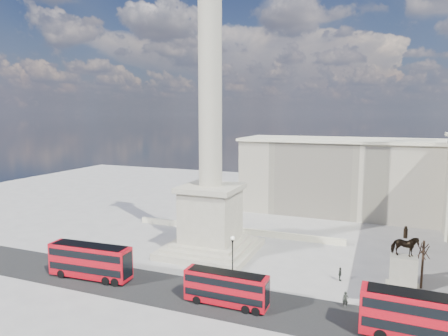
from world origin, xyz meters
TOP-DOWN VIEW (x-y plane):
  - ground at (0.00, 0.00)m, footprint 180.00×180.00m
  - asphalt_road at (5.00, -10.00)m, footprint 120.00×9.00m
  - nelsons_column at (0.00, 5.00)m, footprint 14.00×14.00m
  - balustrade_wall at (0.00, 16.00)m, footprint 40.00×0.60m
  - building_northeast at (20.00, 40.00)m, footprint 51.00×17.00m
  - red_bus_a at (-10.70, -10.68)m, footprint 11.65×3.32m
  - red_bus_b at (8.99, -11.02)m, footprint 9.83×2.40m
  - red_bus_c at (29.64, -11.14)m, footprint 12.07×3.07m
  - victorian_lamp at (7.26, -4.47)m, footprint 0.53×0.53m
  - equestrian_statue at (28.03, 1.19)m, footprint 3.93×2.95m
  - bare_tree_mid at (30.26, 2.42)m, footprint 1.73×1.73m
  - pedestrian_walking at (21.79, -6.50)m, footprint 0.69×0.46m
  - pedestrian_standing at (27.06, -6.50)m, footprint 0.96×0.84m
  - pedestrian_crossing at (20.45, 0.95)m, footprint 0.65×1.14m

SIDE VIEW (x-z plane):
  - ground at x=0.00m, z-range 0.00..0.00m
  - asphalt_road at x=5.00m, z-range 0.00..0.01m
  - balustrade_wall at x=0.00m, z-range 0.00..1.10m
  - pedestrian_standing at x=27.06m, z-range 0.00..1.69m
  - pedestrian_crossing at x=20.45m, z-range 0.00..1.84m
  - pedestrian_walking at x=21.79m, z-range 0.00..1.87m
  - red_bus_b at x=8.99m, z-range 0.10..4.08m
  - red_bus_a at x=-10.70m, z-range 0.11..4.79m
  - red_bus_c at x=29.64m, z-range 0.12..4.99m
  - equestrian_statue at x=28.03m, z-range -1.26..6.95m
  - victorian_lamp at x=7.26m, z-range 0.55..6.70m
  - bare_tree_mid at x=30.26m, z-range 1.88..8.43m
  - building_northeast at x=20.00m, z-range 0.02..16.62m
  - nelsons_column at x=0.00m, z-range -12.01..37.84m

